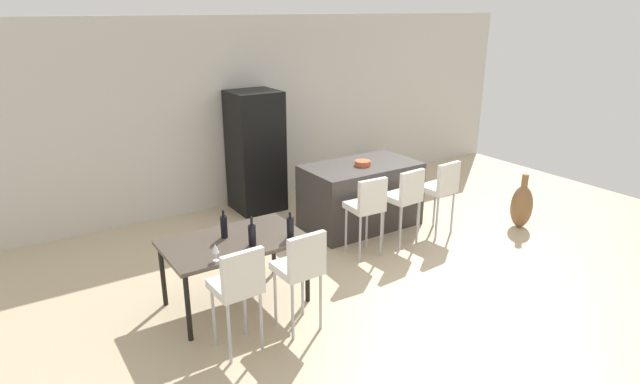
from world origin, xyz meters
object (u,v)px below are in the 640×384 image
(dining_table, at_px, (234,245))
(fruit_bowl, at_px, (363,163))
(wine_bottle_corner, at_px, (252,235))
(bar_chair_middle, at_px, (405,195))
(bar_chair_right, at_px, (441,186))
(dining_chair_far, at_px, (301,266))
(floor_vase, at_px, (522,206))
(kitchen_island, at_px, (360,195))
(potted_plant, at_px, (378,166))
(refrigerator, at_px, (256,151))
(bar_chair_left, at_px, (367,204))
(wine_bottle_right, at_px, (290,228))
(wine_bottle_end, at_px, (224,227))
(dining_chair_near, at_px, (238,284))
(wine_glass_left, at_px, (215,249))

(dining_table, height_order, fruit_bowl, fruit_bowl)
(dining_table, xyz_separation_m, wine_bottle_corner, (0.10, -0.23, 0.18))
(bar_chair_middle, relative_size, wine_bottle_corner, 3.41)
(wine_bottle_corner, bearing_deg, bar_chair_right, 7.36)
(dining_chair_far, xyz_separation_m, floor_vase, (3.98, 0.50, -0.38))
(kitchen_island, height_order, bar_chair_right, bar_chair_right)
(dining_chair_far, height_order, potted_plant, dining_chair_far)
(fruit_bowl, bearing_deg, floor_vase, -33.00)
(wine_bottle_corner, distance_m, refrigerator, 3.01)
(kitchen_island, relative_size, bar_chair_left, 1.53)
(wine_bottle_right, bearing_deg, bar_chair_middle, 12.50)
(wine_bottle_corner, xyz_separation_m, floor_vase, (4.20, -0.07, -0.53))
(wine_bottle_right, distance_m, potted_plant, 4.36)
(bar_chair_right, xyz_separation_m, wine_bottle_end, (-3.19, -0.06, 0.16))
(dining_chair_near, xyz_separation_m, potted_plant, (4.21, 3.24, -0.40))
(wine_bottle_end, height_order, potted_plant, wine_bottle_end)
(dining_chair_near, bearing_deg, wine_glass_left, 92.14)
(kitchen_island, xyz_separation_m, dining_chair_near, (-2.72, -1.81, 0.24))
(dining_chair_far, distance_m, wine_bottle_end, 1.00)
(wine_bottle_corner, bearing_deg, floor_vase, -0.96)
(dining_chair_far, xyz_separation_m, wine_glass_left, (-0.66, 0.45, 0.17))
(bar_chair_right, relative_size, floor_vase, 1.32)
(wine_glass_left, height_order, refrigerator, refrigerator)
(wine_bottle_right, xyz_separation_m, refrigerator, (0.96, 2.72, 0.07))
(bar_chair_left, relative_size, floor_vase, 1.32)
(floor_vase, bearing_deg, wine_bottle_corner, 179.04)
(wine_bottle_corner, distance_m, wine_bottle_end, 0.37)
(dining_table, relative_size, potted_plant, 2.69)
(dining_chair_near, relative_size, floor_vase, 1.32)
(wine_glass_left, relative_size, refrigerator, 0.09)
(wine_bottle_corner, height_order, floor_vase, wine_bottle_corner)
(dining_chair_far, height_order, wine_bottle_end, dining_chair_far)
(dining_chair_far, bearing_deg, floor_vase, 7.20)
(bar_chair_middle, xyz_separation_m, floor_vase, (1.82, -0.46, -0.38))
(bar_chair_left, relative_size, wine_bottle_end, 3.51)
(dining_table, xyz_separation_m, wine_bottle_end, (-0.05, 0.11, 0.19))
(wine_glass_left, bearing_deg, bar_chair_left, 13.13)
(dining_chair_far, distance_m, potted_plant, 4.84)
(bar_chair_right, height_order, wine_bottle_right, bar_chair_right)
(wine_bottle_corner, distance_m, potted_plant, 4.67)
(bar_chair_left, relative_size, wine_bottle_right, 3.73)
(wine_glass_left, distance_m, refrigerator, 3.33)
(dining_chair_far, height_order, refrigerator, refrigerator)
(dining_chair_far, bearing_deg, wine_bottle_end, 112.55)
(bar_chair_left, height_order, wine_bottle_right, bar_chair_left)
(kitchen_island, distance_m, floor_vase, 2.31)
(dining_chair_near, relative_size, wine_glass_left, 6.03)
(wine_bottle_end, relative_size, potted_plant, 0.56)
(bar_chair_left, xyz_separation_m, dining_table, (-1.86, -0.16, -0.02))
(dining_table, height_order, potted_plant, dining_table)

